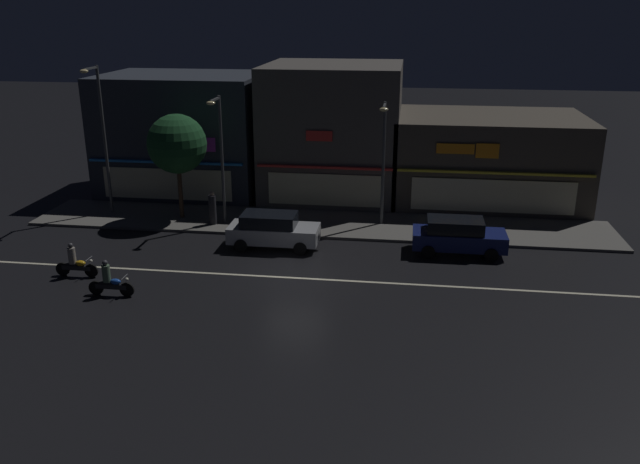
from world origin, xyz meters
name	(u,v)px	position (x,y,z in m)	size (l,w,h in m)	color
ground_plane	(295,278)	(0.00, 0.00, 0.00)	(140.00, 140.00, 0.00)	black
lane_divider_stripe	(295,278)	(0.00, 0.00, 0.01)	(28.99, 0.16, 0.01)	beige
sidewalk_far	(319,223)	(0.00, 7.28, 0.07)	(30.52, 4.50, 0.14)	#5B5954
storefront_left_block	(487,158)	(9.16, 13.34, 2.52)	(10.86, 7.79, 5.05)	#4C443A
storefront_center_block	(185,134)	(-9.16, 13.07, 3.57)	(9.53, 7.25, 7.16)	#2D333D
storefront_right_block	(333,130)	(0.00, 13.58, 3.91)	(7.94, 8.26, 7.82)	#56514C
streetlamp_west	(102,130)	(-11.67, 7.30, 4.78)	(0.44, 1.64, 7.97)	#47494C
streetlamp_mid	(220,150)	(-4.96, 6.42, 4.09)	(0.44, 1.64, 6.63)	#47494C
streetlamp_east	(383,153)	(3.29, 7.31, 3.95)	(0.44, 1.64, 6.37)	#47494C
pedestrian_on_sidewalk	(213,209)	(-5.48, 6.22, 0.96)	(0.39, 0.39, 1.77)	#232328
street_tree	(177,144)	(-7.50, 7.13, 4.16)	(3.13, 3.13, 5.60)	#473323
parked_car_near_kerb	(458,236)	(7.02, 4.00, 0.87)	(4.30, 1.98, 1.67)	navy
parked_car_trailing	(273,230)	(-1.73, 3.63, 0.87)	(4.30, 1.98, 1.67)	#9EA0A5
motorcycle_lead	(109,281)	(-7.04, -2.75, 0.63)	(1.90, 0.60, 1.52)	black
motorcycle_following	(75,263)	(-9.36, -1.09, 0.63)	(1.90, 0.60, 1.52)	black
traffic_cone	(462,244)	(7.29, 4.56, 0.28)	(0.36, 0.36, 0.55)	orange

